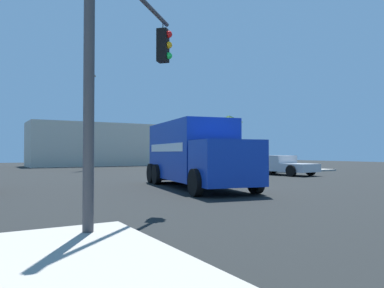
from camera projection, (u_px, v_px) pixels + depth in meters
The scene contains 10 objects.
ground_plane at pixel (211, 187), 17.18m from camera, with size 100.00×100.00×0.00m, color black.
sidewalk_corner_far at pixel (248, 169), 33.94m from camera, with size 10.73×10.73×0.14m, color #9E998E.
delivery_truck at pixel (195, 153), 16.93m from camera, with size 4.01×8.25×3.00m.
traffic_light_primary at pixel (125, 53), 8.22m from camera, with size 3.26×3.18×5.50m.
pickup_silver at pixel (281, 165), 26.44m from camera, with size 2.55×5.33×1.38m.
vending_machine_red at pixel (230, 158), 34.83m from camera, with size 1.13×1.05×1.85m.
vending_machine_blue at pixel (241, 159), 31.69m from camera, with size 1.16×1.11×1.85m.
palm_tree_far at pixel (228, 133), 36.44m from camera, with size 3.01×2.83×5.13m.
utility_pole at pixel (90, 116), 33.60m from camera, with size 1.41×1.84×9.47m.
building_backdrop at pixel (108, 145), 45.37m from camera, with size 18.10×6.00×5.05m, color beige.
Camera 1 is at (-9.52, -14.38, 1.58)m, focal length 34.68 mm.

